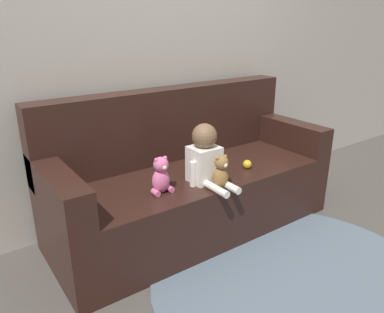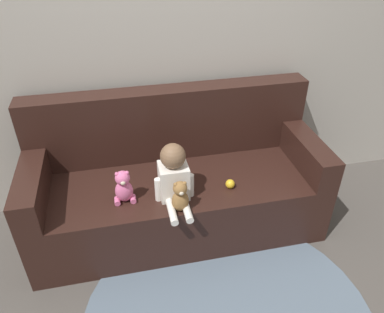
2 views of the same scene
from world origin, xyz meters
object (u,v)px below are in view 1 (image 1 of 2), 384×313
person_baby (206,157)px  plush_toy_side (161,176)px  couch (189,182)px  teddy_bear_brown (221,172)px  toy_ball (247,164)px

person_baby → plush_toy_side: (-0.32, 0.02, -0.06)m
couch → teddy_bear_brown: size_ratio=9.22×
couch → plush_toy_side: couch is taller
person_baby → couch: bearing=78.0°
toy_ball → plush_toy_side: bearing=178.8°
couch → person_baby: couch is taller
person_baby → toy_ball: size_ratio=6.22×
person_baby → teddy_bear_brown: size_ratio=1.75×
person_baby → plush_toy_side: size_ratio=1.66×
person_baby → teddy_bear_brown: 0.16m
teddy_bear_brown → plush_toy_side: 0.38m
person_baby → teddy_bear_brown: (0.01, -0.14, -0.06)m
teddy_bear_brown → plush_toy_side: size_ratio=0.95×
person_baby → plush_toy_side: 0.33m
plush_toy_side → toy_ball: bearing=-1.2°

